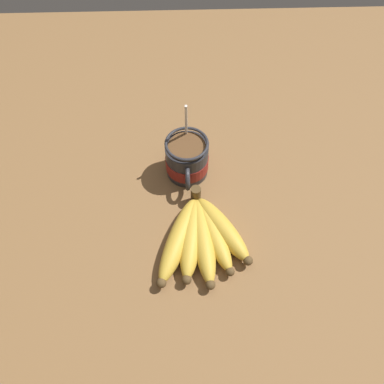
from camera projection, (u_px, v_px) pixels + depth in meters
The scene contains 3 objects.
table at pixel (192, 194), 77.94cm from camera, with size 130.54×130.54×2.85cm.
coffee_mug at pixel (187, 159), 76.00cm from camera, with size 12.70×8.85×17.23cm.
banana_bunch at pixel (201, 236), 68.83cm from camera, with size 20.01×18.80×4.34cm.
Camera 1 is at (42.50, -1.36, 66.75)cm, focal length 35.00 mm.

